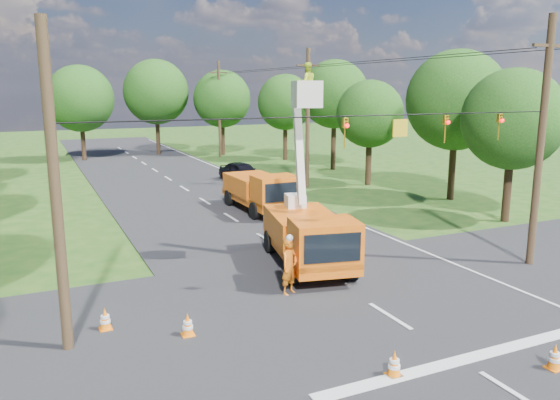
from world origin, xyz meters
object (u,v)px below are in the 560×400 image
traffic_cone_1 (555,357)px  tree_far_c (222,99)px  bucket_truck (309,226)px  distant_car (242,172)px  tree_right_a (513,120)px  traffic_cone_3 (328,227)px  pole_right_far (219,109)px  ground_worker (289,267)px  tree_right_d (334,94)px  pole_right_near (541,142)px  tree_right_b (456,100)px  traffic_cone_0 (394,364)px  traffic_cone_4 (188,325)px  second_truck (261,191)px  traffic_cone_5 (105,319)px  traffic_cone_6 (293,197)px  tree_far_a (80,99)px  pole_left (55,192)px  tree_right_e (285,102)px  traffic_cone_2 (314,240)px  tree_right_c (370,114)px  tree_far_b (156,92)px  pole_right_mid (308,118)px

traffic_cone_1 → tree_far_c: size_ratio=0.08×
tree_far_c → bucket_truck: bearing=-103.9°
distant_car → tree_right_a: size_ratio=0.56×
traffic_cone_3 → pole_right_far: pole_right_far is taller
ground_worker → tree_right_d: (16.84, 25.83, 5.66)m
pole_right_near → tree_right_b: bearing=61.6°
tree_right_a → tree_right_d: 21.07m
traffic_cone_0 → traffic_cone_4: bearing=132.8°
second_truck → traffic_cone_1: bearing=-91.4°
traffic_cone_1 → traffic_cone_5: bearing=144.4°
traffic_cone_6 → tree_right_d: 16.55m
pole_right_near → tree_far_a: pole_right_near is taller
tree_right_d → tree_right_b: bearing=-89.2°
bucket_truck → pole_left: 10.52m
traffic_cone_6 → pole_right_near: (3.51, -15.27, 4.75)m
tree_right_a → pole_left: bearing=-165.4°
traffic_cone_1 → pole_left: (-11.39, 6.53, 4.14)m
distant_car → traffic_cone_4: (-11.17, -24.83, -0.42)m
traffic_cone_6 → pole_right_far: 25.43m
traffic_cone_0 → tree_right_e: size_ratio=0.08×
distant_car → traffic_cone_2: size_ratio=6.47×
bucket_truck → traffic_cone_5: 8.92m
bucket_truck → second_truck: (2.23, 10.30, -0.44)m
tree_right_e → tree_far_a: (-18.80, 8.00, 0.38)m
bucket_truck → traffic_cone_0: (-2.10, -8.65, -1.35)m
ground_worker → tree_right_a: bearing=-8.0°
traffic_cone_5 → tree_right_b: bearing=25.6°
pole_left → bucket_truck: bearing=20.7°
traffic_cone_0 → tree_right_b: 24.92m
tree_right_c → tree_far_b: 27.97m
traffic_cone_3 → pole_right_mid: size_ratio=0.07×
distant_car → tree_far_a: (-9.94, 18.79, 5.41)m
distant_car → traffic_cone_1: size_ratio=6.47×
traffic_cone_1 → traffic_cone_4: (-8.12, 5.91, 0.00)m
ground_worker → traffic_cone_2: size_ratio=2.88×
tree_right_c → traffic_cone_0: bearing=-122.4°
bucket_truck → tree_right_b: size_ratio=0.85×
tree_right_d → distant_car: bearing=-164.2°
traffic_cone_6 → pole_left: pole_left is taller
bucket_truck → tree_far_a: size_ratio=0.86×
bucket_truck → pole_right_far: 37.56m
tree_right_b → tree_right_e: size_ratio=1.12×
second_truck → distant_car: bearing=74.7°
bucket_truck → traffic_cone_0: bucket_truck is taller
tree_right_b → distant_car: bearing=129.5°
tree_right_b → pole_left: bearing=-153.9°
traffic_cone_1 → traffic_cone_5: same height
traffic_cone_4 → tree_right_e: tree_right_e is taller
traffic_cone_0 → traffic_cone_5: same height
bucket_truck → tree_right_e: bearing=78.5°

